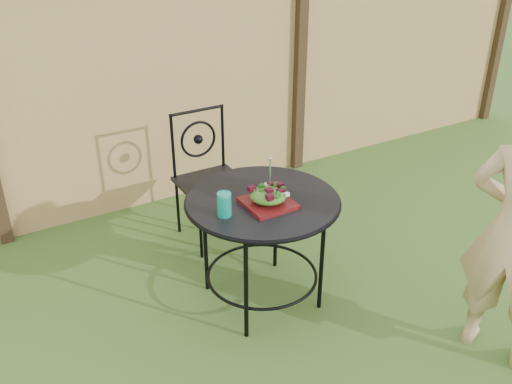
# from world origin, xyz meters

# --- Properties ---
(ground) EXTENTS (60.00, 60.00, 0.00)m
(ground) POSITION_xyz_m (0.00, 0.00, 0.00)
(ground) COLOR #284D19
(ground) RESTS_ON ground
(fence) EXTENTS (8.00, 0.12, 1.90)m
(fence) POSITION_xyz_m (-0.00, 2.19, 0.95)
(fence) COLOR #DFAF6E
(fence) RESTS_ON ground
(patio_table) EXTENTS (0.92, 0.92, 0.72)m
(patio_table) POSITION_xyz_m (0.00, 0.61, 0.59)
(patio_table) COLOR black
(patio_table) RESTS_ON ground
(patio_chair) EXTENTS (0.46, 0.46, 0.95)m
(patio_chair) POSITION_xyz_m (0.07, 1.47, 0.50)
(patio_chair) COLOR black
(patio_chair) RESTS_ON ground
(salad_plate) EXTENTS (0.27, 0.27, 0.02)m
(salad_plate) POSITION_xyz_m (-0.01, 0.52, 0.74)
(salad_plate) COLOR #4B0A11
(salad_plate) RESTS_ON patio_table
(salad) EXTENTS (0.21, 0.21, 0.08)m
(salad) POSITION_xyz_m (-0.01, 0.52, 0.79)
(salad) COLOR #235614
(salad) RESTS_ON salad_plate
(fork) EXTENTS (0.01, 0.01, 0.18)m
(fork) POSITION_xyz_m (0.00, 0.52, 0.92)
(fork) COLOR silver
(fork) RESTS_ON salad
(drinking_glass) EXTENTS (0.08, 0.08, 0.14)m
(drinking_glass) POSITION_xyz_m (-0.28, 0.55, 0.79)
(drinking_glass) COLOR #0D9B7E
(drinking_glass) RESTS_ON patio_table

